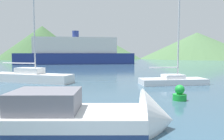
{
  "coord_description": "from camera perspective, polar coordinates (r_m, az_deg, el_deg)",
  "views": [
    {
      "loc": [
        0.51,
        -2.92,
        2.49
      ],
      "look_at": [
        -0.5,
        14.0,
        1.2
      ],
      "focal_mm": 35.0,
      "sensor_mm": 36.0,
      "label": 1
    }
  ],
  "objects": [
    {
      "name": "hill_west",
      "position": [
        102.41,
        -17.71,
        6.85
      ],
      "size": [
        38.55,
        38.55,
        14.67
      ],
      "color": "#3D6038",
      "rests_on": "ground_plane"
    },
    {
      "name": "motorboat_near",
      "position": [
        7.4,
        -7.74,
        -12.29
      ],
      "size": [
        6.65,
        2.53,
        2.07
      ],
      "rotation": [
        0.0,
        0.0,
        0.06
      ],
      "color": "white",
      "rests_on": "ground_plane"
    },
    {
      "name": "sailboat_inner",
      "position": [
        20.33,
        -20.66,
        -1.59
      ],
      "size": [
        8.0,
        3.66,
        7.69
      ],
      "rotation": [
        0.0,
        0.0,
        -0.26
      ],
      "color": "white",
      "rests_on": "ground_plane"
    },
    {
      "name": "sailboat_middle",
      "position": [
        18.31,
        15.62,
        -2.47
      ],
      "size": [
        5.55,
        2.83,
        7.87
      ],
      "rotation": [
        0.0,
        0.0,
        0.19
      ],
      "color": "silver",
      "rests_on": "ground_plane"
    },
    {
      "name": "hill_central",
      "position": [
        103.56,
        -2.63,
        5.81
      ],
      "size": [
        36.84,
        36.84,
        10.33
      ],
      "color": "#476B42",
      "rests_on": "ground_plane"
    },
    {
      "name": "hill_east",
      "position": [
        110.87,
        21.26,
        5.95
      ],
      "size": [
        53.11,
        53.11,
        12.33
      ],
      "color": "#476B42",
      "rests_on": "ground_plane"
    },
    {
      "name": "buoy_marker",
      "position": [
        12.2,
        17.25,
        -5.98
      ],
      "size": [
        0.72,
        0.72,
        0.83
      ],
      "color": "green",
      "rests_on": "ground_plane"
    },
    {
      "name": "ferry_distant",
      "position": [
        52.95,
        -9.45,
        4.55
      ],
      "size": [
        27.95,
        11.31,
        7.84
      ],
      "rotation": [
        0.0,
        0.0,
        0.2
      ],
      "color": "navy",
      "rests_on": "ground_plane"
    }
  ]
}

